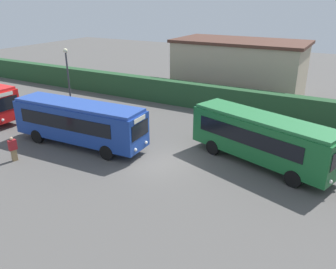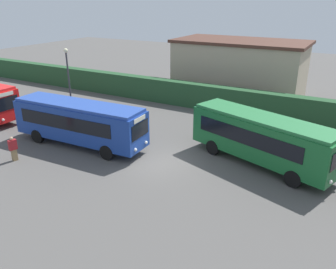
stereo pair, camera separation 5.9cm
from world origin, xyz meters
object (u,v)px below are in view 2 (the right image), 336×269
(bus_blue, at_px, (79,121))
(lamppost, at_px, (68,76))
(person_right, at_px, (309,143))
(bus_green, at_px, (262,137))
(person_left, at_px, (13,148))
(person_center, at_px, (129,130))

(bus_blue, xyz_separation_m, lamppost, (-4.74, 4.07, 1.89))
(person_right, bearing_deg, bus_green, 150.29)
(person_left, xyz_separation_m, person_right, (16.33, 9.95, 0.09))
(person_center, distance_m, lamppost, 8.11)
(person_left, height_order, lamppost, lamppost)
(person_left, relative_size, person_right, 0.91)
(person_right, bearing_deg, person_center, 120.93)
(person_left, height_order, person_right, person_right)
(lamppost, bearing_deg, bus_blue, -40.64)
(bus_green, height_order, person_left, bus_green)
(bus_blue, relative_size, bus_green, 1.05)
(bus_green, bearing_deg, bus_blue, -146.38)
(person_right, xyz_separation_m, lamppost, (-19.06, -1.89, 2.75))
(bus_green, bearing_deg, person_left, -134.18)
(person_left, bearing_deg, bus_green, -139.47)
(bus_green, xyz_separation_m, lamppost, (-16.59, 0.79, 1.88))
(bus_green, xyz_separation_m, person_left, (-13.87, -7.27, -0.96))
(bus_blue, relative_size, lamppost, 1.69)
(person_right, bearing_deg, person_left, 134.20)
(person_left, bearing_deg, bus_blue, -103.95)
(bus_green, xyz_separation_m, person_right, (2.47, 2.69, -0.87))
(bus_blue, xyz_separation_m, person_left, (-2.02, -3.99, -0.95))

